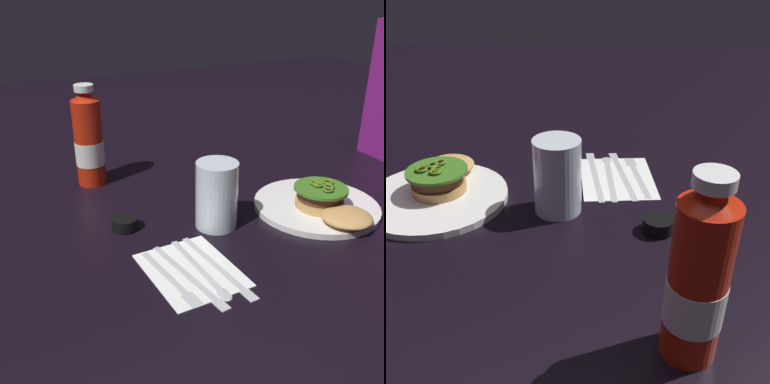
# 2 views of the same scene
# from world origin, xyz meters

# --- Properties ---
(ground_plane) EXTENTS (3.00, 3.00, 0.00)m
(ground_plane) POSITION_xyz_m (0.00, 0.00, 0.00)
(ground_plane) COLOR black
(dinner_plate) EXTENTS (0.27, 0.27, 0.01)m
(dinner_plate) POSITION_xyz_m (0.12, 0.15, 0.01)
(dinner_plate) COLOR white
(dinner_plate) RESTS_ON ground_plane
(burger_sandwich) EXTENTS (0.19, 0.11, 0.05)m
(burger_sandwich) POSITION_xyz_m (0.16, 0.15, 0.03)
(burger_sandwich) COLOR tan
(burger_sandwich) RESTS_ON dinner_plate
(ketchup_bottle) EXTENTS (0.07, 0.07, 0.24)m
(ketchup_bottle) POSITION_xyz_m (-0.23, -0.27, 0.11)
(ketchup_bottle) COLOR red
(ketchup_bottle) RESTS_ON ground_plane
(water_glass) EXTENTS (0.09, 0.09, 0.14)m
(water_glass) POSITION_xyz_m (0.09, -0.09, 0.07)
(water_glass) COLOR silver
(water_glass) RESTS_ON ground_plane
(condiment_cup) EXTENTS (0.05, 0.05, 0.03)m
(condiment_cup) POSITION_xyz_m (0.03, -0.26, 0.01)
(condiment_cup) COLOR black
(condiment_cup) RESTS_ON ground_plane
(napkin) EXTENTS (0.20, 0.16, 0.00)m
(napkin) POSITION_xyz_m (0.22, -0.20, 0.00)
(napkin) COLOR white
(napkin) RESTS_ON ground_plane
(fork_utensil) EXTENTS (0.18, 0.05, 0.00)m
(fork_utensil) POSITION_xyz_m (0.24, -0.24, 0.00)
(fork_utensil) COLOR silver
(fork_utensil) RESTS_ON napkin
(butter_knife) EXTENTS (0.22, 0.05, 0.00)m
(butter_knife) POSITION_xyz_m (0.25, -0.21, 0.00)
(butter_knife) COLOR silver
(butter_knife) RESTS_ON napkin
(spoon_utensil) EXTENTS (0.20, 0.03, 0.00)m
(spoon_utensil) POSITION_xyz_m (0.25, -0.18, 0.00)
(spoon_utensil) COLOR silver
(spoon_utensil) RESTS_ON napkin
(steak_knife) EXTENTS (0.22, 0.04, 0.00)m
(steak_knife) POSITION_xyz_m (0.24, -0.15, 0.00)
(steak_knife) COLOR silver
(steak_knife) RESTS_ON napkin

